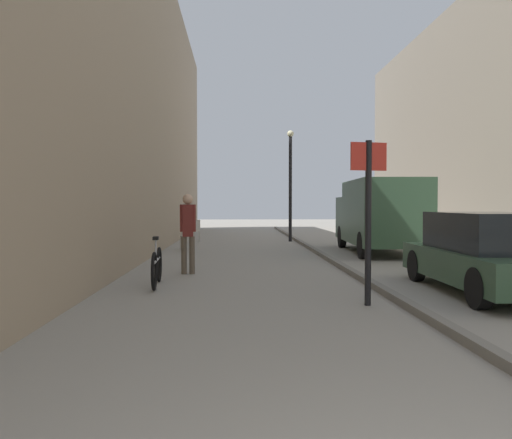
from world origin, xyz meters
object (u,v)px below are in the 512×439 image
Objects in this scene: lamp_post at (290,178)px; bicycle_leaning at (157,267)px; delivery_van at (379,214)px; parked_car at (488,253)px; street_sign_post at (368,208)px; cafe_chair_near_window at (187,234)px; cafe_chair_by_doorway at (195,229)px; pedestrian_main_foreground at (188,228)px.

bicycle_leaning is (-3.88, -11.77, -2.34)m from lamp_post.
parked_car is at bearing -88.44° from delivery_van.
bicycle_leaning is (-6.09, 0.99, -0.33)m from parked_car.
street_sign_post is 2.77× the size of cafe_chair_near_window.
street_sign_post is 4.32m from bicycle_leaning.
cafe_chair_by_doorway is at bearing 75.66° from cafe_chair_near_window.
cafe_chair_near_window is 1.00× the size of cafe_chair_by_doorway.
cafe_chair_near_window is (-3.78, 9.89, -1.00)m from street_sign_post.
lamp_post reaches higher than parked_car.
street_sign_post is 2.77× the size of cafe_chair_by_doorway.
cafe_chair_by_doorway is at bearing -84.97° from street_sign_post.
parked_car reaches higher than cafe_chair_near_window.
street_sign_post is at bearing -84.04° from cafe_chair_near_window.
delivery_van is at bearing -65.12° from lamp_post.
lamp_post is (0.25, 13.81, 1.18)m from street_sign_post.
pedestrian_main_foreground reaches higher than bicycle_leaning.
lamp_post is at bearing 101.08° from parked_car.
parked_car is at bearing -80.18° from lamp_post.
bicycle_leaning is 7.86m from cafe_chair_near_window.
bicycle_leaning is (-6.28, -6.61, -0.89)m from delivery_van.
pedestrian_main_foreground reaches higher than cafe_chair_near_window.
delivery_van is 1.32× the size of parked_car.
cafe_chair_by_doorway is at bearing 90.41° from pedestrian_main_foreground.
cafe_chair_by_doorway is at bearing 87.35° from bicycle_leaning.
pedestrian_main_foreground is 1.04× the size of bicycle_leaning.
pedestrian_main_foreground is 6.27m from parked_car.
lamp_post reaches higher than cafe_chair_near_window.
delivery_van is 2.15× the size of street_sign_post.
lamp_post is 6.03m from cafe_chair_near_window.
parked_car is 14.07m from cafe_chair_by_doorway.
pedestrian_main_foreground is 1.95× the size of cafe_chair_by_doorway.
parked_car is 13.11m from lamp_post.
bicycle_leaning reaches higher than cafe_chair_by_doorway.
pedestrian_main_foreground is 1.95× the size of cafe_chair_near_window.
pedestrian_main_foreground reaches higher than cafe_chair_by_doorway.
parked_car is 6.18m from bicycle_leaning.
lamp_post is at bearing -101.68° from street_sign_post.
street_sign_post reaches higher than delivery_van.
lamp_post is at bearing 68.15° from bicycle_leaning.
cafe_chair_by_doorway is at bearing -177.45° from lamp_post.
bicycle_leaning is at bearing -103.86° from cafe_chair_near_window.
pedestrian_main_foreground is 9.92m from cafe_chair_by_doorway.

